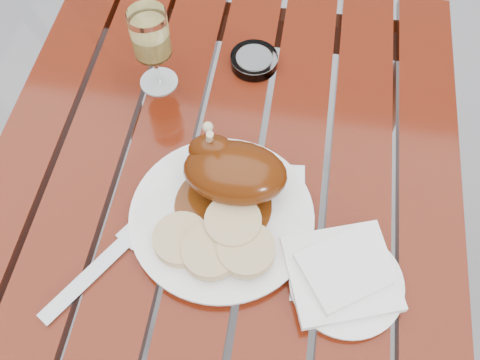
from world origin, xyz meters
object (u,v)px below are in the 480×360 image
dinner_plate (222,217)px  side_plate (346,283)px  ashtray (254,61)px  table (219,304)px  wine_glass (153,51)px

dinner_plate → side_plate: size_ratio=1.71×
side_plate → ashtray: size_ratio=1.88×
table → wine_glass: size_ratio=7.22×
side_plate → table: bearing=164.7°
table → side_plate: 0.44m
dinner_plate → ashtray: (0.00, 0.34, 0.00)m
wine_glass → table: bearing=-62.2°
table → side_plate: (0.22, -0.06, 0.38)m
wine_glass → side_plate: wine_glass is taller
dinner_plate → side_plate: 0.22m
table → side_plate: bearing=-15.3°
ashtray → dinner_plate: bearing=-90.7°
wine_glass → ashtray: size_ratio=1.84×
dinner_plate → ashtray: bearing=89.3°
table → dinner_plate: size_ratio=4.10×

